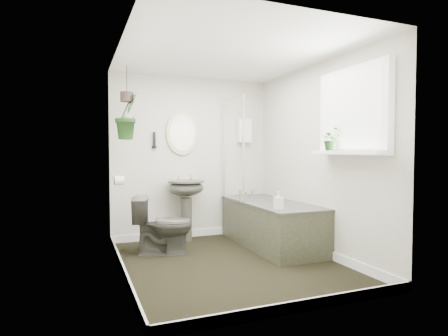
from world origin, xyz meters
name	(u,v)px	position (x,y,z in m)	size (l,w,h in m)	color
floor	(229,264)	(0.00, 0.00, -0.01)	(2.30, 2.80, 0.02)	black
ceiling	(229,53)	(0.00, 0.00, 2.31)	(2.30, 2.80, 0.02)	white
wall_back	(192,158)	(0.00, 1.41, 1.15)	(2.30, 0.02, 2.30)	beige
wall_front	(301,163)	(0.00, -1.41, 1.15)	(2.30, 0.02, 2.30)	beige
wall_left	(120,160)	(-1.16, 0.00, 1.15)	(0.02, 2.80, 2.30)	beige
wall_right	(318,159)	(1.16, 0.00, 1.15)	(0.02, 2.80, 2.30)	beige
skirting	(229,258)	(0.00, 0.00, 0.05)	(2.30, 2.80, 0.10)	white
bathtub	(271,224)	(0.80, 0.50, 0.29)	(0.72, 1.72, 0.58)	#3A3932
bath_screen	(233,149)	(0.47, 0.99, 1.28)	(0.04, 0.72, 1.40)	silver
shower_box	(244,131)	(0.80, 1.34, 1.55)	(0.20, 0.10, 0.35)	white
oval_mirror	(182,133)	(-0.15, 1.37, 1.50)	(0.46, 0.03, 0.62)	beige
wall_sconce	(154,140)	(-0.55, 1.36, 1.40)	(0.04, 0.04, 0.22)	black
toilet_roll_holder	(119,180)	(-1.10, 0.70, 0.90)	(0.11, 0.11, 0.11)	white
window_recess	(353,111)	(1.09, -0.70, 1.65)	(0.08, 1.00, 0.90)	white
window_sill	(347,152)	(1.02, -0.70, 1.23)	(0.18, 1.00, 0.04)	white
window_blinds	(350,111)	(1.04, -0.70, 1.65)	(0.01, 0.86, 0.76)	white
toilet	(163,225)	(-0.60, 0.64, 0.35)	(0.39, 0.69, 0.71)	#3A3932
pedestal_sink	(186,210)	(-0.15, 1.19, 0.42)	(0.49, 0.42, 0.84)	#3A3932
sill_plant	(331,139)	(0.98, -0.48, 1.37)	(0.22, 0.19, 0.24)	black
hanging_plant	(127,116)	(-0.97, 0.95, 1.68)	(0.32, 0.26, 0.58)	black
soap_bottle	(279,200)	(0.57, -0.10, 0.68)	(0.09, 0.10, 0.21)	black
hanging_pot	(127,97)	(-0.97, 0.95, 1.91)	(0.16, 0.16, 0.12)	#332520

